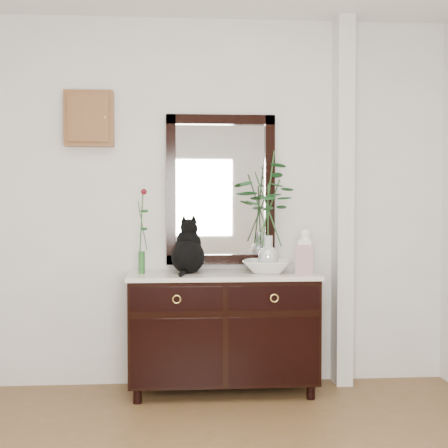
{
  "coord_description": "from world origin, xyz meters",
  "views": [
    {
      "loc": [
        -0.22,
        -2.63,
        1.36
      ],
      "look_at": [
        0.1,
        1.63,
        1.2
      ],
      "focal_mm": 50.0,
      "sensor_mm": 36.0,
      "label": 1
    }
  ],
  "objects": [
    {
      "name": "cat",
      "position": [
        -0.14,
        1.77,
        1.04
      ],
      "size": [
        0.31,
        0.36,
        0.38
      ],
      "primitive_type": null,
      "rotation": [
        0.0,
        0.0,
        -0.14
      ],
      "color": "black",
      "rests_on": "sideboard"
    },
    {
      "name": "key_cabinet",
      "position": [
        -0.85,
        1.94,
        1.95
      ],
      "size": [
        0.35,
        0.1,
        0.4
      ],
      "primitive_type": "cube",
      "color": "brown",
      "rests_on": "wall_back"
    },
    {
      "name": "wall_mirror",
      "position": [
        0.1,
        1.97,
        1.44
      ],
      "size": [
        0.8,
        0.06,
        1.1
      ],
      "color": "black",
      "rests_on": "wall_back"
    },
    {
      "name": "lotus_bowl",
      "position": [
        0.42,
        1.74,
        0.89
      ],
      "size": [
        0.44,
        0.44,
        0.09
      ],
      "primitive_type": "imported",
      "rotation": [
        0.0,
        0.0,
        -0.24
      ],
      "color": "silver",
      "rests_on": "sideboard"
    },
    {
      "name": "vase_branches",
      "position": [
        0.42,
        1.74,
        1.3
      ],
      "size": [
        0.49,
        0.49,
        0.85
      ],
      "primitive_type": null,
      "rotation": [
        0.0,
        0.0,
        0.25
      ],
      "color": "silver",
      "rests_on": "lotus_bowl"
    },
    {
      "name": "wall_back",
      "position": [
        0.0,
        1.98,
        1.35
      ],
      "size": [
        3.6,
        0.04,
        2.7
      ],
      "primitive_type": "cube",
      "color": "white",
      "rests_on": "ground"
    },
    {
      "name": "sideboard",
      "position": [
        0.1,
        1.73,
        0.47
      ],
      "size": [
        1.33,
        0.52,
        0.82
      ],
      "color": "black",
      "rests_on": "ground"
    },
    {
      "name": "ginger_jar",
      "position": [
        0.67,
        1.66,
        1.01
      ],
      "size": [
        0.15,
        0.15,
        0.33
      ],
      "primitive_type": null,
      "rotation": [
        0.0,
        0.0,
        -0.3
      ],
      "color": "white",
      "rests_on": "sideboard"
    },
    {
      "name": "pilaster",
      "position": [
        1.0,
        1.9,
        1.35
      ],
      "size": [
        0.12,
        0.2,
        2.7
      ],
      "primitive_type": "cube",
      "color": "white",
      "rests_on": "ground"
    },
    {
      "name": "bud_vase_rose",
      "position": [
        -0.47,
        1.76,
        1.15
      ],
      "size": [
        0.09,
        0.09,
        0.6
      ],
      "primitive_type": null,
      "rotation": [
        0.0,
        0.0,
        0.32
      ],
      "color": "#2D6A2D",
      "rests_on": "sideboard"
    }
  ]
}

